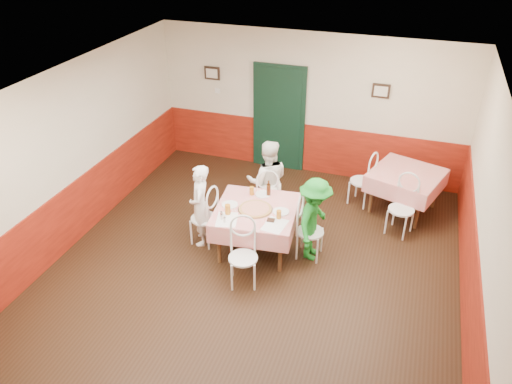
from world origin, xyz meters
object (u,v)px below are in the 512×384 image
(diner_left, at_px, (200,205))
(chair_near, at_px, (243,258))
(diner_right, at_px, (314,220))
(chair_right, at_px, (310,232))
(glass_c, at_px, (252,191))
(second_table, at_px, (404,192))
(beer_bottle, at_px, (269,189))
(main_table, at_px, (256,229))
(chair_second_b, at_px, (401,210))
(glass_b, at_px, (279,215))
(diner_far, at_px, (268,181))
(pizza, at_px, (255,209))
(wallet, at_px, (271,220))
(glass_a, at_px, (228,209))
(chair_left, at_px, (204,218))
(chair_second_a, at_px, (362,181))
(chair_far, at_px, (267,197))

(diner_left, bearing_deg, chair_near, 32.77)
(chair_near, distance_m, diner_right, 1.26)
(chair_right, relative_size, glass_c, 6.64)
(second_table, bearing_deg, chair_near, -126.25)
(beer_bottle, relative_size, diner_right, 0.18)
(main_table, bearing_deg, chair_second_b, 28.99)
(glass_c, bearing_deg, glass_b, -40.92)
(second_table, distance_m, diner_far, 2.47)
(pizza, xyz_separation_m, diner_left, (-0.90, -0.06, -0.09))
(chair_right, distance_m, chair_near, 1.20)
(main_table, distance_m, wallet, 0.57)
(second_table, distance_m, diner_left, 3.64)
(pizza, distance_m, glass_a, 0.43)
(glass_c, bearing_deg, glass_a, -103.58)
(chair_right, distance_m, diner_far, 1.27)
(second_table, bearing_deg, beer_bottle, -143.81)
(main_table, relative_size, chair_left, 1.36)
(diner_left, bearing_deg, chair_second_a, 111.83)
(main_table, height_order, chair_left, chair_left)
(chair_near, height_order, glass_c, chair_near)
(chair_second_b, xyz_separation_m, diner_right, (-1.22, -1.08, 0.23))
(main_table, distance_m, second_table, 2.86)
(chair_right, bearing_deg, chair_second_a, -16.06)
(pizza, xyz_separation_m, wallet, (0.32, -0.22, -0.01))
(chair_near, height_order, chair_second_b, same)
(second_table, bearing_deg, chair_right, -124.77)
(pizza, distance_m, diner_far, 0.94)
(chair_left, relative_size, chair_far, 1.00)
(diner_far, bearing_deg, diner_right, 120.72)
(chair_second_a, xyz_separation_m, pizza, (-1.37, -1.96, 0.33))
(chair_far, xyz_separation_m, diner_right, (0.98, -0.75, 0.23))
(chair_second_a, relative_size, chair_second_b, 1.00)
(chair_near, xyz_separation_m, glass_c, (-0.28, 1.21, 0.38))
(chair_second_a, xyz_separation_m, glass_a, (-1.72, -2.21, 0.39))
(main_table, xyz_separation_m, chair_left, (-0.85, -0.09, 0.08))
(second_table, bearing_deg, chair_second_b, -90.00)
(main_table, relative_size, chair_second_a, 1.36)
(glass_b, bearing_deg, chair_far, 116.43)
(chair_second_b, bearing_deg, wallet, -123.33)
(chair_right, xyz_separation_m, chair_near, (-0.76, -0.93, 0.00))
(chair_left, xyz_separation_m, chair_near, (0.93, -0.76, 0.00))
(diner_right, bearing_deg, diner_left, 100.71)
(chair_second_b, height_order, pizza, chair_second_b)
(chair_far, relative_size, chair_second_b, 1.00)
(chair_left, relative_size, chair_second_a, 1.00)
(diner_far, bearing_deg, chair_far, 75.72)
(glass_a, height_order, diner_right, diner_right)
(chair_left, bearing_deg, beer_bottle, 125.90)
(chair_near, xyz_separation_m, chair_second_a, (1.28, 2.77, 0.00))
(main_table, height_order, glass_a, glass_a)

